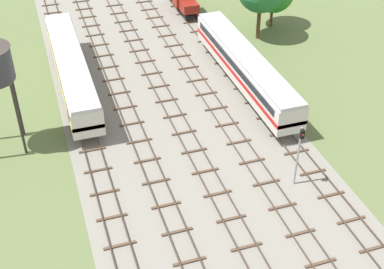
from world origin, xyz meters
The scene contains 10 objects.
ground_plane centered at (0.00, 56.00, 0.00)m, with size 480.00×480.00×0.00m, color #5B6B3D.
ballast_bed centered at (0.00, 56.00, 0.00)m, with size 21.33×176.00×0.01m, color gray.
track_far_left centered at (-8.67, 57.00, 0.14)m, with size 2.40×126.00×0.29m.
track_left centered at (-4.33, 57.00, 0.14)m, with size 2.40×126.00×0.29m.
track_centre_left centered at (0.00, 57.00, 0.14)m, with size 2.40×126.00×0.29m.
track_centre centered at (4.33, 57.00, 0.14)m, with size 2.40×126.00×0.29m.
track_centre_right centered at (8.67, 57.00, 0.14)m, with size 2.40×126.00×0.29m.
passenger_coach_centre_right_nearest centered at (8.67, 43.75, 2.61)m, with size 2.96×22.00×3.80m.
passenger_coach_far_left_near centered at (-8.67, 48.92, 2.61)m, with size 2.96×22.00×3.80m.
signal_post_nearest centered at (6.50, 27.72, 3.59)m, with size 0.28×0.47×5.68m.
Camera 1 is at (-11.91, -1.13, 28.82)m, focal length 49.33 mm.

